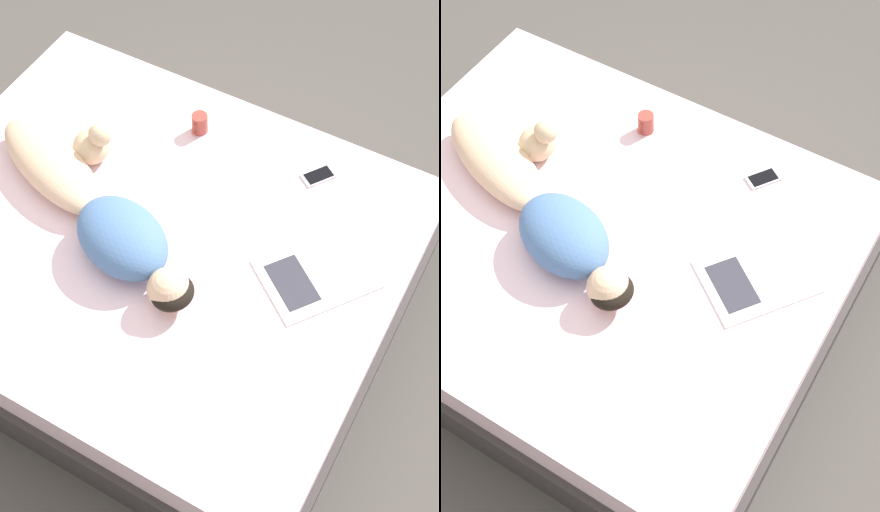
% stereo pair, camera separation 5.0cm
% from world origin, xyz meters
% --- Properties ---
extents(ground_plane, '(12.00, 12.00, 0.00)m').
position_xyz_m(ground_plane, '(0.00, 0.00, 0.00)').
color(ground_plane, '#4C4742').
extents(bed, '(1.78, 2.13, 0.52)m').
position_xyz_m(bed, '(0.00, 0.00, 0.25)').
color(bed, '#383333').
rests_on(bed, ground_plane).
extents(person, '(0.64, 1.24, 0.20)m').
position_xyz_m(person, '(0.07, -0.18, 0.61)').
color(person, '#DBB28E').
rests_on(person, bed).
extents(open_magazine, '(0.54, 0.52, 0.01)m').
position_xyz_m(open_magazine, '(-0.14, 0.70, 0.52)').
color(open_magazine, silver).
rests_on(open_magazine, bed).
extents(coffee_mug, '(0.11, 0.07, 0.09)m').
position_xyz_m(coffee_mug, '(-0.59, -0.09, 0.57)').
color(coffee_mug, '#993D33').
rests_on(coffee_mug, bed).
extents(cell_phone, '(0.17, 0.15, 0.01)m').
position_xyz_m(cell_phone, '(-0.61, 0.50, 0.52)').
color(cell_phone, silver).
rests_on(cell_phone, bed).
extents(plush_toy, '(0.18, 0.19, 0.23)m').
position_xyz_m(plush_toy, '(-0.22, -0.41, 0.61)').
color(plush_toy, '#D1B289').
rests_on(plush_toy, bed).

